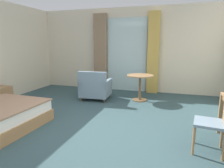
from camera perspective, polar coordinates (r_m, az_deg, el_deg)
name	(u,v)px	position (r m, az deg, el deg)	size (l,w,h in m)	color
ground	(86,131)	(3.94, -7.51, -13.01)	(6.74, 7.37, 0.10)	#334C51
wall_back	(128,50)	(6.85, 4.57, 9.59)	(6.34, 0.12, 2.73)	beige
balcony_glass_door	(127,55)	(6.78, 4.13, 8.20)	(1.33, 0.02, 2.40)	silver
curtain_panel_left	(101,53)	(6.95, -3.26, 8.88)	(0.45, 0.10, 2.55)	#897056
curtain_panel_right	(153,53)	(6.53, 11.59, 8.52)	(0.36, 0.10, 2.55)	tan
desk_chair	(216,119)	(3.26, 27.41, -8.89)	(0.47, 0.47, 0.91)	gray
armchair_by_window	(95,88)	(5.74, -4.75, -1.11)	(0.84, 0.81, 0.83)	gray
round_cafe_table	(140,82)	(5.63, 7.95, 0.70)	(0.73, 0.73, 0.72)	#9E754C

